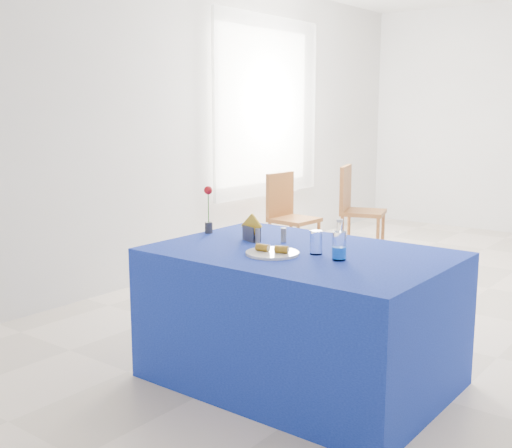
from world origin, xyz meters
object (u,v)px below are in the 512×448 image
(water_bottle, at_px, (339,247))
(chair_win_b, at_px, (355,205))
(blue_table, at_px, (300,316))
(chair_win_a, at_px, (288,212))
(plate, at_px, (272,253))

(water_bottle, xyz_separation_m, chair_win_b, (-1.57, 3.02, -0.28))
(blue_table, height_order, water_bottle, water_bottle)
(chair_win_a, xyz_separation_m, chair_win_b, (0.38, 0.67, 0.03))
(plate, height_order, water_bottle, water_bottle)
(blue_table, bearing_deg, water_bottle, -13.64)
(water_bottle, bearing_deg, chair_win_a, 129.77)
(chair_win_a, bearing_deg, water_bottle, -137.66)
(blue_table, relative_size, chair_win_b, 1.68)
(plate, bearing_deg, water_bottle, 17.54)
(plate, height_order, blue_table, plate)
(blue_table, xyz_separation_m, water_bottle, (0.28, -0.07, 0.45))
(water_bottle, xyz_separation_m, chair_win_a, (-1.95, 2.35, -0.31))
(plate, distance_m, blue_table, 0.43)
(blue_table, bearing_deg, chair_win_a, 126.29)
(chair_win_a, bearing_deg, blue_table, -141.14)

